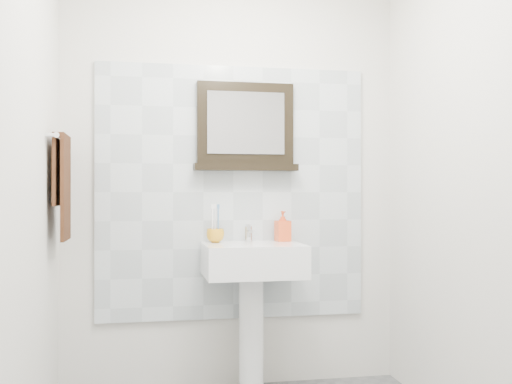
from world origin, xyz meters
TOP-DOWN VIEW (x-y plane):
  - back_wall at (0.00, 1.10)m, footprint 2.00×0.01m
  - front_wall at (0.00, -1.10)m, footprint 2.00×0.01m
  - left_wall at (-1.00, 0.00)m, footprint 0.01×2.20m
  - right_wall at (1.00, 0.00)m, footprint 0.01×2.20m
  - splashback at (0.00, 1.09)m, footprint 1.60×0.02m
  - pedestal_sink at (0.08, 0.87)m, footprint 0.55×0.44m
  - toothbrush_cup at (-0.12, 0.99)m, footprint 0.12×0.12m
  - toothbrushes at (-0.12, 0.99)m, footprint 0.05×0.04m
  - soap_dispenser at (0.28, 1.00)m, footprint 0.09×0.09m
  - framed_mirror at (0.07, 1.06)m, footprint 0.62×0.11m
  - towel_bar at (-0.95, 0.81)m, footprint 0.07×0.40m
  - hand_towel at (-0.94, 0.81)m, footprint 0.06×0.30m

SIDE VIEW (x-z plane):
  - pedestal_sink at x=0.08m, z-range 0.20..1.16m
  - toothbrush_cup at x=-0.12m, z-range 0.86..0.94m
  - soap_dispenser at x=0.28m, z-range 0.86..1.04m
  - toothbrushes at x=-0.12m, z-range 0.88..1.09m
  - splashback at x=0.00m, z-range 0.40..1.90m
  - hand_towel at x=-0.94m, z-range 0.94..1.49m
  - back_wall at x=0.00m, z-range 0.00..2.50m
  - front_wall at x=0.00m, z-range 0.00..2.50m
  - left_wall at x=-1.00m, z-range 0.00..2.50m
  - right_wall at x=1.00m, z-range 0.00..2.50m
  - towel_bar at x=-0.95m, z-range 1.41..1.44m
  - framed_mirror at x=0.07m, z-range 1.26..1.79m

